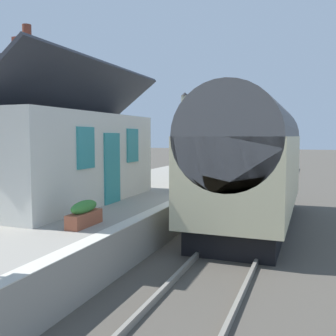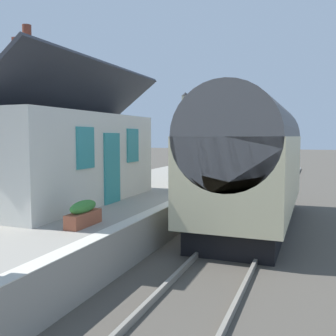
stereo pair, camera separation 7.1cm
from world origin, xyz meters
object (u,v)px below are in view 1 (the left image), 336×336
(bench_mid_platform, at_px, (192,166))
(planter_bench_left, at_px, (186,170))
(lamp_post_platform, at_px, (185,121))
(planter_bench_right, at_px, (84,214))
(train, at_px, (252,160))
(planter_edge_near, at_px, (187,181))
(tree_mid_background, at_px, (39,101))
(planter_edge_far, at_px, (203,164))
(tree_far_right, at_px, (30,120))
(station_building, at_px, (57,153))
(planter_under_sign, at_px, (137,173))

(bench_mid_platform, distance_m, planter_bench_left, 2.20)
(lamp_post_platform, bearing_deg, planter_bench_right, -178.68)
(train, xyz_separation_m, planter_bench_right, (-5.59, 2.86, -0.94))
(train, xyz_separation_m, planter_edge_near, (1.22, 2.64, -0.94))
(planter_edge_near, distance_m, tree_mid_background, 8.24)
(planter_bench_left, xyz_separation_m, tree_mid_background, (-1.74, 6.62, 3.17))
(planter_bench_left, bearing_deg, planter_edge_far, 6.35)
(planter_bench_left, bearing_deg, tree_far_right, 74.24)
(tree_mid_background, bearing_deg, station_building, -136.78)
(planter_edge_near, bearing_deg, planter_bench_left, 19.28)
(train, height_order, tree_far_right, tree_far_right)
(tree_mid_background, bearing_deg, lamp_post_platform, -88.54)
(planter_under_sign, bearing_deg, tree_far_right, 68.86)
(planter_edge_near, height_order, lamp_post_platform, lamp_post_platform)
(tree_far_right, bearing_deg, planter_under_sign, -111.14)
(planter_under_sign, distance_m, lamp_post_platform, 3.84)
(station_building, relative_size, planter_edge_near, 9.69)
(planter_bench_left, distance_m, lamp_post_platform, 2.69)
(planter_bench_left, bearing_deg, lamp_post_platform, -163.76)
(train, bearing_deg, bench_mid_platform, 33.56)
(tree_mid_background, relative_size, tree_far_right, 1.11)
(planter_under_sign, xyz_separation_m, planter_bench_right, (-8.94, -2.94, -0.00))
(tree_far_right, bearing_deg, bench_mid_platform, -95.48)
(planter_edge_far, bearing_deg, planter_bench_left, -173.65)
(station_building, height_order, planter_bench_left, station_building)
(station_building, xyz_separation_m, planter_bench_left, (6.69, -1.97, -0.99))
(planter_under_sign, relative_size, lamp_post_platform, 0.26)
(bench_mid_platform, relative_size, planter_bench_right, 1.34)
(bench_mid_platform, bearing_deg, station_building, 169.79)
(planter_bench_right, relative_size, tree_far_right, 0.18)
(planter_edge_near, bearing_deg, lamp_post_platform, 24.38)
(planter_edge_far, relative_size, planter_edge_near, 1.14)
(planter_edge_far, xyz_separation_m, tree_mid_background, (-6.64, 6.08, 3.26))
(station_building, bearing_deg, lamp_post_platform, -25.33)
(bench_mid_platform, distance_m, planter_edge_far, 2.73)
(lamp_post_platform, bearing_deg, planter_edge_near, -155.62)
(tree_mid_background, height_order, tree_far_right, tree_mid_background)
(planter_edge_near, distance_m, lamp_post_platform, 2.55)
(planter_edge_near, bearing_deg, station_building, 146.36)
(planter_edge_near, height_order, tree_far_right, tree_far_right)
(planter_edge_near, height_order, tree_mid_background, tree_mid_background)
(train, distance_m, station_building, 6.25)
(train, bearing_deg, station_building, 118.97)
(station_building, distance_m, tree_mid_background, 7.13)
(bench_mid_platform, height_order, planter_edge_far, bench_mid_platform)
(lamp_post_platform, bearing_deg, tree_mid_background, 91.46)
(planter_bench_right, bearing_deg, planter_edge_near, -1.86)
(bench_mid_platform, distance_m, planter_bench_right, 11.46)
(planter_bench_right, bearing_deg, planter_under_sign, 18.20)
(planter_under_sign, bearing_deg, planter_edge_near, -123.99)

